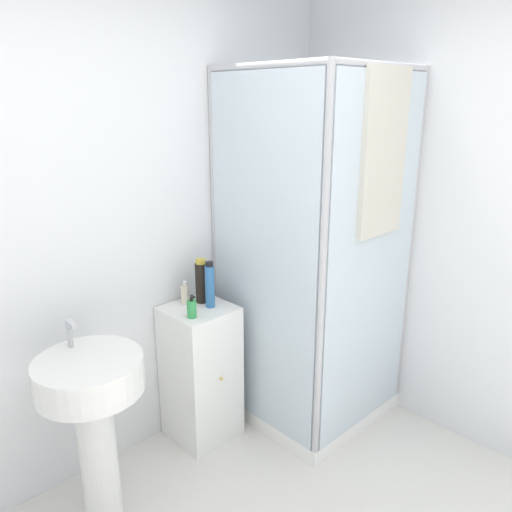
% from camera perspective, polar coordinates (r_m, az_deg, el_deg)
% --- Properties ---
extents(wall_back, '(6.40, 0.06, 2.50)m').
position_cam_1_polar(wall_back, '(2.52, -20.53, 1.45)').
color(wall_back, silver).
rests_on(wall_back, ground_plane).
extents(shower_enclosure, '(0.84, 0.87, 2.07)m').
position_cam_1_polar(shower_enclosure, '(3.02, 6.68, -7.85)').
color(shower_enclosure, white).
rests_on(shower_enclosure, ground_plane).
extents(vanity_cabinet, '(0.35, 0.37, 0.81)m').
position_cam_1_polar(vanity_cabinet, '(2.95, -6.33, -13.09)').
color(vanity_cabinet, white).
rests_on(vanity_cabinet, ground_plane).
extents(sink, '(0.47, 0.47, 0.97)m').
position_cam_1_polar(sink, '(2.40, -18.14, -16.00)').
color(sink, white).
rests_on(sink, ground_plane).
extents(soap_dispenser, '(0.05, 0.05, 0.13)m').
position_cam_1_polar(soap_dispenser, '(2.64, -7.36, -5.97)').
color(soap_dispenser, green).
rests_on(soap_dispenser, vanity_cabinet).
extents(shampoo_bottle_tall_black, '(0.07, 0.07, 0.25)m').
position_cam_1_polar(shampoo_bottle_tall_black, '(2.80, -6.27, -2.90)').
color(shampoo_bottle_tall_black, black).
rests_on(shampoo_bottle_tall_black, vanity_cabinet).
extents(shampoo_bottle_blue, '(0.05, 0.05, 0.26)m').
position_cam_1_polar(shampoo_bottle_blue, '(2.73, -5.30, -3.34)').
color(shampoo_bottle_blue, '#2D66A3').
rests_on(shampoo_bottle_blue, vanity_cabinet).
extents(lotion_bottle_white, '(0.04, 0.04, 0.14)m').
position_cam_1_polar(lotion_bottle_white, '(2.81, -8.14, -4.37)').
color(lotion_bottle_white, beige).
rests_on(lotion_bottle_white, vanity_cabinet).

